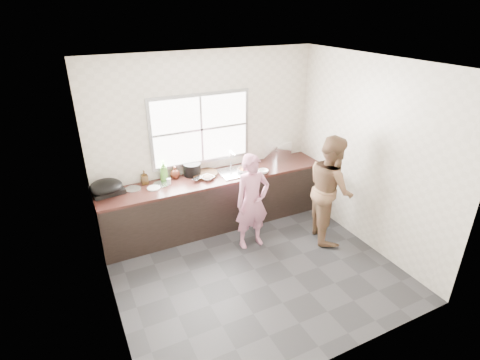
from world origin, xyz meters
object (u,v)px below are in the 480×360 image
burner (107,190)px  pot_lid_left (133,189)px  bowl_held (263,171)px  glass_jar (169,181)px  black_pot (192,169)px  person_side (330,189)px  plate_food (154,188)px  bowl_mince (207,178)px  bottle_brown_tall (144,178)px  pot_lid_right (162,184)px  bottle_green (164,170)px  dish_rack (278,150)px  bowl_crabs (244,171)px  cutting_board (204,174)px  woman (252,205)px  wok (106,186)px  bottle_brown_short (175,173)px

burner → pot_lid_left: (0.34, -0.08, -0.03)m
bowl_held → glass_jar: size_ratio=2.41×
black_pot → person_side: bearing=-36.7°
black_pot → plate_food: (-0.66, -0.19, -0.09)m
bowl_mince → bottle_brown_tall: (-0.89, 0.27, 0.07)m
plate_food → pot_lid_right: (0.14, 0.08, -0.00)m
bowl_mince → pot_lid_left: bearing=171.2°
bottle_green → bottle_brown_tall: size_ratio=1.64×
bottle_brown_tall → dish_rack: dish_rack is taller
bowl_mince → bowl_crabs: bearing=-1.3°
burner → dish_rack: bearing=0.3°
bottle_brown_tall → glass_jar: bottle_brown_tall is taller
plate_food → bottle_green: bearing=44.0°
bottle_brown_tall → person_side: bearing=-27.8°
dish_rack → person_side: bearing=-103.8°
cutting_board → pot_lid_left: bearing=-179.7°
bottle_brown_tall → bowl_mince: bearing=-16.9°
cutting_board → bottle_brown_tall: size_ratio=2.16×
woman → plate_food: (-1.21, 0.76, 0.20)m
cutting_board → glass_jar: glass_jar is taller
bowl_held → pot_lid_left: size_ratio=0.91×
bottle_green → dish_rack: (2.01, 0.00, -0.01)m
cutting_board → bottle_brown_tall: 0.92m
person_side → bowl_crabs: 1.36m
person_side → burner: size_ratio=3.87×
bottle_brown_tall → pot_lid_right: bottle_brown_tall is taller
bowl_crabs → plate_food: bowl_crabs is taller
woman → person_side: bearing=-14.1°
cutting_board → wok: 1.47m
bowl_mince → bottle_brown_tall: size_ratio=1.03×
bowl_held → pot_lid_left: (-1.96, 0.34, -0.03)m
wok → person_side: bearing=-20.8°
woman → glass_jar: size_ratio=15.28×
bottle_green → wok: bearing=-170.3°
bottle_brown_tall → pot_lid_right: size_ratio=0.78×
bottle_green → bottle_brown_short: bottle_green is taller
person_side → dish_rack: size_ratio=4.18×
person_side → dish_rack: 1.30m
cutting_board → pot_lid_left: 1.11m
bowl_held → bowl_mince: bearing=169.0°
wok → dish_rack: 2.87m
cutting_board → bowl_held: 0.92m
black_pot → bottle_green: bearing=177.5°
bottle_green → bottle_brown_tall: bearing=180.0°
cutting_board → burner: (-1.45, 0.08, 0.01)m
bowl_crabs → person_side: bearing=-47.3°
woman → pot_lid_right: size_ratio=5.47×
person_side → bottle_brown_tall: 2.75m
person_side → pot_lid_left: bearing=85.9°
plate_food → bottle_green: 0.34m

